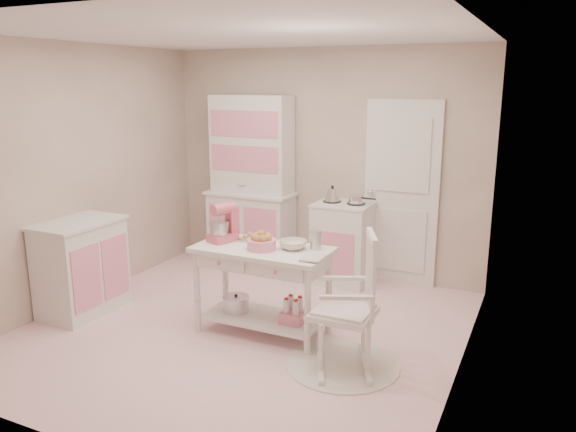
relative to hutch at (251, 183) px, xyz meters
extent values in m
plane|color=pink|center=(0.82, -1.66, -1.04)|extent=(3.80, 3.80, 0.00)
cube|color=white|center=(0.82, -1.66, 1.56)|extent=(3.80, 3.80, 0.04)
cube|color=beige|center=(0.82, 0.24, 0.26)|extent=(3.80, 0.04, 2.60)
cube|color=beige|center=(0.82, -3.56, 0.26)|extent=(3.80, 0.04, 2.60)
cube|color=beige|center=(-1.08, -1.66, 0.26)|extent=(0.04, 3.80, 2.60)
cube|color=beige|center=(2.72, -1.66, 0.26)|extent=(0.04, 3.80, 2.60)
cube|color=white|center=(1.77, 0.21, -0.02)|extent=(0.82, 0.05, 2.04)
cube|color=white|center=(0.00, 0.00, 0.00)|extent=(1.06, 0.50, 2.08)
cube|color=white|center=(1.20, -0.05, -0.58)|extent=(0.62, 0.57, 0.92)
cube|color=white|center=(-0.81, -1.95, -0.58)|extent=(0.54, 0.84, 0.92)
cylinder|color=white|center=(1.87, -1.88, -1.03)|extent=(0.92, 0.92, 0.01)
cube|color=white|center=(1.87, -1.88, -0.49)|extent=(0.73, 0.85, 1.10)
cube|color=white|center=(1.01, -1.61, -0.64)|extent=(1.20, 0.60, 0.80)
cube|color=#CE576D|center=(0.59, -1.59, -0.07)|extent=(0.29, 0.34, 0.34)
cube|color=silver|center=(0.86, -1.43, -0.23)|extent=(0.34, 0.24, 0.02)
cylinder|color=pink|center=(1.03, -1.66, -0.19)|extent=(0.25, 0.25, 0.09)
imported|color=silver|center=(1.27, -1.53, -0.20)|extent=(0.24, 0.24, 0.08)
cylinder|color=silver|center=(1.45, -1.45, -0.16)|extent=(0.10, 0.10, 0.17)
imported|color=silver|center=(1.46, -1.73, -0.23)|extent=(0.18, 0.23, 0.02)
camera|label=1|loc=(3.23, -5.78, 1.17)|focal=35.00mm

